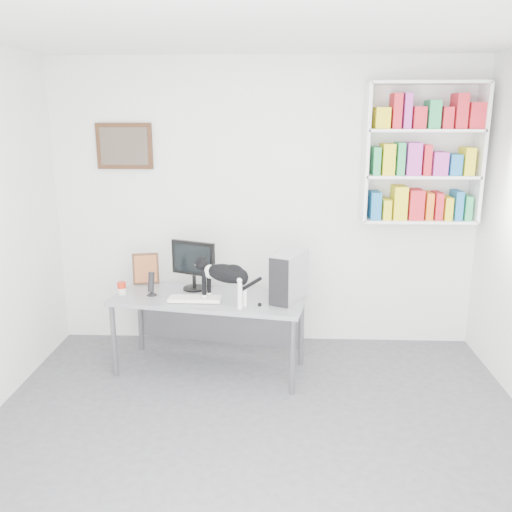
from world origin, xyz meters
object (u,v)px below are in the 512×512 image
(pc_tower, at_px, (289,277))
(cat, at_px, (225,283))
(bookshelf, at_px, (422,153))
(soup_can, at_px, (122,288))
(speaker, at_px, (151,283))
(monitor, at_px, (194,265))
(desk, at_px, (210,334))
(keyboard, at_px, (195,299))
(leaning_print, at_px, (146,268))

(pc_tower, height_order, cat, pc_tower)
(bookshelf, xyz_separation_m, soup_can, (-2.62, -0.53, -1.12))
(speaker, distance_m, soup_can, 0.27)
(monitor, bearing_deg, soup_can, -142.96)
(pc_tower, relative_size, soup_can, 3.74)
(desk, distance_m, cat, 0.57)
(bookshelf, xyz_separation_m, desk, (-1.86, -0.57, -1.51))
(bookshelf, bearing_deg, keyboard, -161.14)
(soup_can, bearing_deg, bookshelf, 11.37)
(leaning_print, distance_m, cat, 0.95)
(pc_tower, relative_size, leaning_print, 1.39)
(bookshelf, bearing_deg, soup_can, -168.63)
(keyboard, height_order, speaker, speaker)
(leaning_print, bearing_deg, desk, -42.28)
(desk, bearing_deg, monitor, 136.85)
(desk, xyz_separation_m, speaker, (-0.49, 0.02, 0.45))
(keyboard, xyz_separation_m, pc_tower, (0.79, 0.05, 0.19))
(desk, distance_m, monitor, 0.62)
(desk, bearing_deg, cat, -37.28)
(monitor, bearing_deg, pc_tower, 5.76)
(pc_tower, bearing_deg, cat, -140.62)
(bookshelf, xyz_separation_m, speaker, (-2.35, -0.54, -1.07))
(speaker, height_order, leaning_print, leaning_print)
(speaker, relative_size, leaning_print, 0.73)
(desk, distance_m, soup_can, 0.86)
(keyboard, distance_m, speaker, 0.42)
(bookshelf, xyz_separation_m, monitor, (-2.01, -0.37, -0.95))
(monitor, relative_size, soup_can, 4.11)
(keyboard, bearing_deg, pc_tower, 3.59)
(soup_can, bearing_deg, cat, -13.38)
(desk, distance_m, leaning_print, 0.87)
(leaning_print, bearing_deg, bookshelf, -7.35)
(keyboard, bearing_deg, cat, -16.23)
(bookshelf, bearing_deg, speaker, -166.95)
(desk, distance_m, speaker, 0.67)
(pc_tower, relative_size, cat, 0.71)
(desk, xyz_separation_m, keyboard, (-0.10, -0.10, 0.35))
(desk, relative_size, speaker, 7.60)
(desk, bearing_deg, leaning_print, 159.76)
(pc_tower, distance_m, speaker, 1.18)
(cat, bearing_deg, bookshelf, 53.18)
(keyboard, xyz_separation_m, leaning_print, (-0.52, 0.46, 0.13))
(monitor, relative_size, keyboard, 1.03)
(soup_can, bearing_deg, keyboard, -12.36)
(speaker, bearing_deg, monitor, 49.37)
(bookshelf, relative_size, speaker, 5.80)
(soup_can, distance_m, cat, 0.96)
(monitor, distance_m, keyboard, 0.37)
(monitor, height_order, speaker, monitor)
(pc_tower, xyz_separation_m, cat, (-0.52, -0.13, -0.03))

